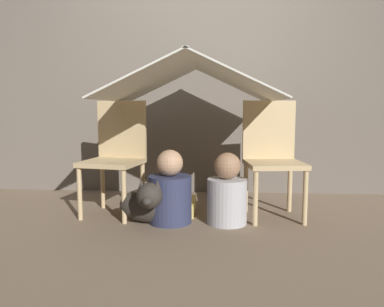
{
  "coord_description": "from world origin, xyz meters",
  "views": [
    {
      "loc": [
        0.18,
        -2.56,
        0.82
      ],
      "look_at": [
        0.0,
        0.25,
        0.49
      ],
      "focal_mm": 35.0,
      "sensor_mm": 36.0,
      "label": 1
    }
  ],
  "objects_px": {
    "chair_right": "(272,154)",
    "person_second": "(227,194)",
    "chair_left": "(116,153)",
    "person_front": "(170,193)",
    "dog": "(154,203)"
  },
  "relations": [
    {
      "from": "person_second",
      "to": "dog",
      "type": "relative_size",
      "value": 1.01
    },
    {
      "from": "person_front",
      "to": "dog",
      "type": "height_order",
      "value": "person_front"
    },
    {
      "from": "chair_left",
      "to": "person_front",
      "type": "height_order",
      "value": "chair_left"
    },
    {
      "from": "chair_right",
      "to": "person_second",
      "type": "bearing_deg",
      "value": -152.97
    },
    {
      "from": "chair_left",
      "to": "dog",
      "type": "distance_m",
      "value": 0.56
    },
    {
      "from": "chair_left",
      "to": "person_front",
      "type": "bearing_deg",
      "value": -16.16
    },
    {
      "from": "chair_right",
      "to": "person_front",
      "type": "bearing_deg",
      "value": -169.59
    },
    {
      "from": "person_second",
      "to": "dog",
      "type": "height_order",
      "value": "person_second"
    },
    {
      "from": "person_second",
      "to": "dog",
      "type": "xyz_separation_m",
      "value": [
        -0.53,
        -0.07,
        -0.06
      ]
    },
    {
      "from": "person_second",
      "to": "chair_right",
      "type": "bearing_deg",
      "value": 33.55
    },
    {
      "from": "chair_right",
      "to": "person_second",
      "type": "distance_m",
      "value": 0.5
    },
    {
      "from": "chair_left",
      "to": "chair_right",
      "type": "bearing_deg",
      "value": 10.79
    },
    {
      "from": "chair_left",
      "to": "chair_right",
      "type": "height_order",
      "value": "same"
    },
    {
      "from": "chair_right",
      "to": "person_second",
      "type": "relative_size",
      "value": 1.72
    },
    {
      "from": "person_second",
      "to": "chair_left",
      "type": "bearing_deg",
      "value": 165.24
    }
  ]
}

